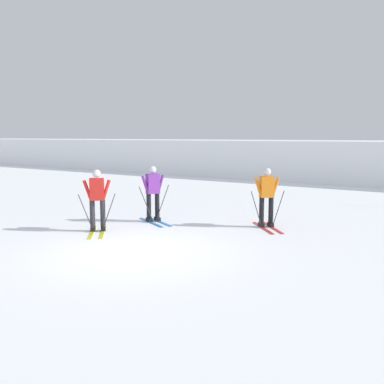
% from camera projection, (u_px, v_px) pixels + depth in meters
% --- Properties ---
extents(ground_plane, '(120.00, 120.00, 0.00)m').
position_uv_depth(ground_plane, '(133.00, 252.00, 9.63)').
color(ground_plane, white).
extents(far_snow_ridge, '(80.00, 7.19, 2.32)m').
position_uv_depth(far_snow_ridge, '(347.00, 160.00, 25.56)').
color(far_snow_ridge, white).
rests_on(far_snow_ridge, ground).
extents(skier_orange, '(1.36, 1.42, 1.71)m').
position_uv_depth(skier_orange, '(266.00, 194.00, 12.16)').
color(skier_orange, red).
rests_on(skier_orange, ground).
extents(skier_red, '(1.33, 1.45, 1.71)m').
position_uv_depth(skier_red, '(97.00, 197.00, 11.62)').
color(skier_red, gold).
rests_on(skier_red, ground).
extents(skier_purple, '(1.59, 1.06, 1.71)m').
position_uv_depth(skier_purple, '(153.00, 192.00, 12.93)').
color(skier_purple, '#237AC6').
rests_on(skier_purple, ground).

